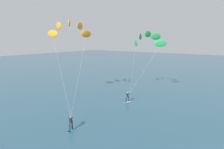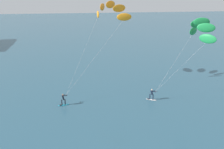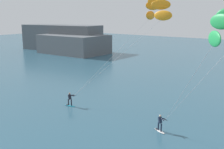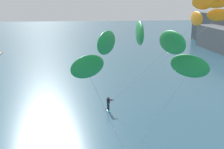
{
  "view_description": "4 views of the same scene",
  "coord_description": "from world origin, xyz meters",
  "views": [
    {
      "loc": [
        -16.78,
        -0.47,
        10.05
      ],
      "look_at": [
        5.58,
        15.79,
        5.03
      ],
      "focal_mm": 31.65,
      "sensor_mm": 36.0,
      "label": 1
    },
    {
      "loc": [
        0.57,
        -13.03,
        15.38
      ],
      "look_at": [
        3.63,
        14.91,
        4.31
      ],
      "focal_mm": 37.24,
      "sensor_mm": 36.0,
      "label": 2
    },
    {
      "loc": [
        20.98,
        -6.58,
        10.91
      ],
      "look_at": [
        2.51,
        16.62,
        4.43
      ],
      "focal_mm": 44.24,
      "sensor_mm": 36.0,
      "label": 3
    },
    {
      "loc": [
        28.72,
        12.1,
        12.6
      ],
      "look_at": [
        0.73,
        15.24,
        5.14
      ],
      "focal_mm": 48.83,
      "sensor_mm": 36.0,
      "label": 4
    }
  ],
  "objects": [
    {
      "name": "kitesurfer_nearshore",
      "position": [
        4.03,
        22.59,
        11.23
      ],
      "size": [
        10.88,
        10.76,
        12.98
      ],
      "color": "#23ADD1",
      "rests_on": "ground"
    },
    {
      "name": "kitesurfer_mid_water",
      "position": [
        14.72,
        14.95,
        9.73
      ],
      "size": [
        7.58,
        6.51,
        11.41
      ],
      "color": "white",
      "rests_on": "ground"
    }
  ]
}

